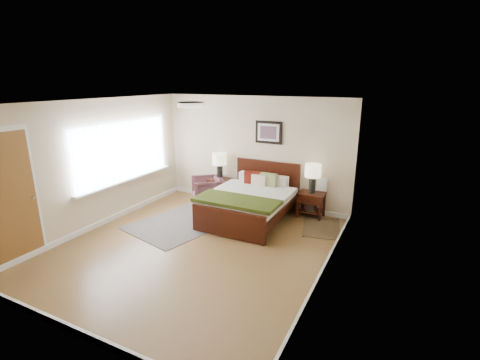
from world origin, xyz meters
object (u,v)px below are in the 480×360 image
Objects in this scene: nightstand_left at (220,184)px; rug_persian at (184,222)px; bed at (250,198)px; lamp_right at (313,173)px; lamp_left at (220,161)px; armchair at (207,190)px; nightstand_right at (311,202)px.

rug_persian is at bearing -91.24° from nightstand_left.
bed is 3.23× the size of lamp_right.
lamp_left is 1.00× the size of lamp_right.
lamp_left is at bearing 102.49° from rug_persian.
lamp_right reaches higher than bed.
armchair is (-2.42, -0.27, -0.65)m from lamp_right.
bed is 3.51× the size of nightstand_left.
nightstand_left is 2.23m from nightstand_right.
rug_persian is at bearing -91.22° from lamp_left.
lamp_right reaches higher than rug_persian.
lamp_right is at bearing 0.52° from nightstand_left.
lamp_left is 0.75m from armchair.
nightstand_left is 0.34m from armchair.
lamp_right is (2.23, 0.00, -0.02)m from lamp_left.
lamp_left is 1.77m from rug_persian.
bed reaches higher than rug_persian.
lamp_right is at bearing 90.00° from nightstand_right.
rug_persian is (-2.26, -1.45, -0.33)m from nightstand_right.
lamp_right reaches higher than nightstand_right.
lamp_left is at bearing 147.06° from bed.
lamp_left reaches higher than nightstand_left.
armchair is (-1.33, 0.47, -0.17)m from bed.
nightstand_right is 2.33m from lamp_left.
armchair is at bearing -173.63° from lamp_right.
bed is 1.40m from lamp_right.
rug_persian is at bearing -147.29° from nightstand_right.
lamp_left is (-2.23, 0.01, 0.66)m from nightstand_right.
lamp_left is at bearing 180.00° from lamp_right.
bed is at bearing -146.35° from nightstand_right.
lamp_right is at bearing 46.63° from rug_persian.
nightstand_right reaches higher than rug_persian.
nightstand_left reaches higher than rug_persian.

